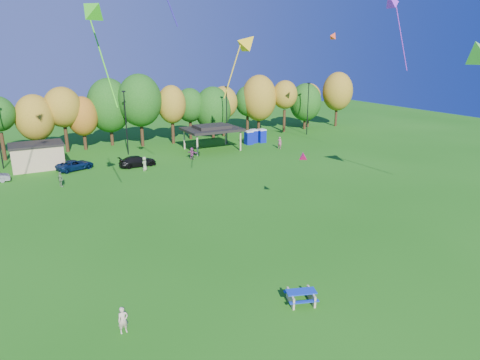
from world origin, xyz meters
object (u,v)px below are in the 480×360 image
car_d (138,161)px  porta_potties (255,136)px  kite_flyer (123,320)px  car_c (75,165)px  picnic_table (301,296)px

car_d → porta_potties: bearing=-77.0°
kite_flyer → car_c: 35.62m
kite_flyer → car_d: 34.91m
car_d → kite_flyer: bearing=162.0°
kite_flyer → car_d: (10.12, 33.41, -0.07)m
car_d → picnic_table: bearing=178.7°
porta_potties → car_c: (-28.08, -3.09, -0.46)m
picnic_table → car_c: bearing=119.8°
porta_potties → car_c: size_ratio=0.82×
car_c → car_d: 7.69m
porta_potties → car_c: bearing=-173.7°
porta_potties → kite_flyer: (-30.81, -38.61, -0.34)m
car_c → car_d: (7.39, -2.11, 0.05)m
kite_flyer → car_d: bearing=68.9°
picnic_table → car_c: size_ratio=0.47×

